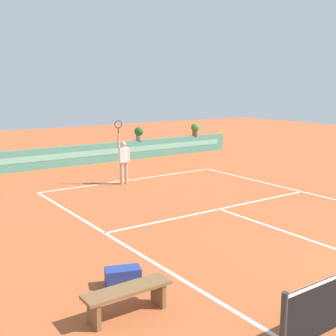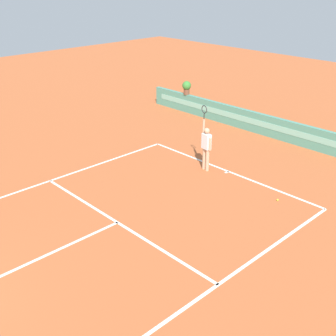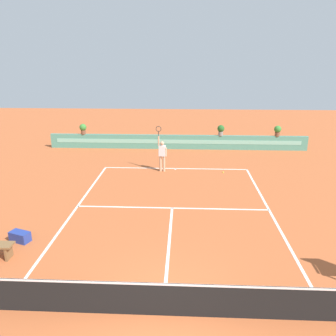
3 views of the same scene
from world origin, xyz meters
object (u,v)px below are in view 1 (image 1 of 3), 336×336
object	(u,v)px
tennis_player	(124,159)
potted_plant_right	(139,133)
potted_plant_far_right	(195,129)
tennis_ball_near_baseline	(193,174)
bench_courtside	(127,295)
gear_bag	(123,277)

from	to	relation	value
tennis_player	potted_plant_right	bearing A→B (deg)	53.27
tennis_player	potted_plant_far_right	bearing A→B (deg)	33.39
tennis_ball_near_baseline	tennis_player	bearing A→B (deg)	177.80
bench_courtside	gear_bag	distance (m)	1.20
bench_courtside	tennis_ball_near_baseline	distance (m)	12.27
gear_bag	tennis_player	size ratio (longest dim) A/B	0.27
potted_plant_right	potted_plant_far_right	bearing A→B (deg)	0.00
tennis_player	potted_plant_right	distance (m)	6.28
tennis_ball_near_baseline	potted_plant_right	size ratio (longest dim) A/B	0.09
bench_courtside	potted_plant_right	size ratio (longest dim) A/B	2.21
potted_plant_far_right	potted_plant_right	bearing A→B (deg)	180.00
bench_courtside	potted_plant_right	distance (m)	16.60
potted_plant_far_right	tennis_ball_near_baseline	bearing A→B (deg)	-129.13
bench_courtside	potted_plant_far_right	size ratio (longest dim) A/B	2.21
tennis_player	bench_courtside	bearing A→B (deg)	-118.80
gear_bag	potted_plant_far_right	distance (m)	17.81
tennis_ball_near_baseline	potted_plant_right	bearing A→B (deg)	86.44
bench_courtside	tennis_player	world-z (taller)	tennis_player
gear_bag	tennis_ball_near_baseline	distance (m)	11.15
bench_courtside	tennis_player	bearing A→B (deg)	61.20
potted_plant_far_right	potted_plant_right	size ratio (longest dim) A/B	1.00
bench_courtside	potted_plant_far_right	bearing A→B (deg)	48.18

